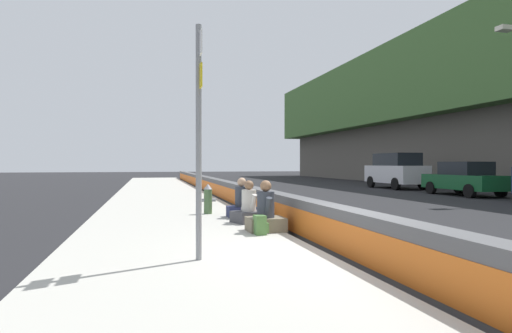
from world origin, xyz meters
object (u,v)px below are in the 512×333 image
(seated_person_foreground, at_px, (266,215))
(seated_person_middle, at_px, (249,209))
(parked_car_fourth, at_px, (396,170))
(backpack, at_px, (260,225))
(parked_car_third, at_px, (464,178))
(fire_hydrant, at_px, (208,198))
(seated_person_rear, at_px, (242,205))
(route_sign_post, at_px, (199,125))

(seated_person_foreground, relative_size, seated_person_middle, 1.05)
(parked_car_fourth, bearing_deg, backpack, 141.03)
(parked_car_third, xyz_separation_m, parked_car_fourth, (6.34, -0.05, 0.32))
(parked_car_third, bearing_deg, seated_person_foreground, 126.55)
(seated_person_foreground, height_order, parked_car_fourth, parked_car_fourth)
(seated_person_foreground, distance_m, seated_person_middle, 1.43)
(parked_car_third, height_order, parked_car_fourth, parked_car_fourth)
(backpack, bearing_deg, parked_car_fourth, -38.97)
(backpack, distance_m, parked_car_fourth, 21.07)
(seated_person_middle, height_order, parked_car_fourth, parked_car_fourth)
(fire_hydrant, bearing_deg, parked_car_fourth, -48.14)
(fire_hydrant, xyz_separation_m, seated_person_middle, (-2.15, -0.74, -0.12))
(seated_person_foreground, distance_m, backpack, 0.50)
(fire_hydrant, distance_m, seated_person_rear, 1.30)
(parked_car_third, distance_m, parked_car_fourth, 6.35)
(route_sign_post, height_order, backpack, route_sign_post)
(seated_person_middle, bearing_deg, backpack, 174.37)
(seated_person_foreground, xyz_separation_m, seated_person_rear, (2.56, -0.01, -0.01))
(route_sign_post, height_order, parked_car_third, route_sign_post)
(fire_hydrant, height_order, parked_car_third, parked_car_third)
(route_sign_post, xyz_separation_m, parked_car_third, (12.12, -14.70, -1.35))
(parked_car_third, bearing_deg, parked_car_fourth, -0.47)
(seated_person_foreground, distance_m, parked_car_third, 16.14)
(route_sign_post, distance_m, parked_car_third, 19.10)
(seated_person_middle, relative_size, backpack, 2.64)
(seated_person_middle, xyz_separation_m, seated_person_rear, (1.13, -0.06, 0.01))
(seated_person_middle, bearing_deg, parked_car_fourth, -41.97)
(fire_hydrant, xyz_separation_m, seated_person_rear, (-1.02, -0.80, -0.11))
(seated_person_foreground, height_order, parked_car_third, parked_car_third)
(fire_hydrant, height_order, seated_person_foreground, seated_person_foreground)
(route_sign_post, bearing_deg, backpack, -35.76)
(seated_person_rear, height_order, parked_car_fourth, parked_car_fourth)
(fire_hydrant, distance_m, seated_person_middle, 2.28)
(backpack, bearing_deg, seated_person_foreground, -28.68)
(route_sign_post, bearing_deg, seated_person_middle, -23.19)
(seated_person_middle, relative_size, seated_person_rear, 0.97)
(seated_person_rear, xyz_separation_m, backpack, (-2.99, 0.24, -0.15))
(fire_hydrant, bearing_deg, parked_car_third, -66.36)
(fire_hydrant, bearing_deg, seated_person_rear, -142.01)
(parked_car_third, bearing_deg, route_sign_post, 129.52)
(parked_car_third, bearing_deg, backpack, 127.25)
(seated_person_foreground, relative_size, parked_car_fourth, 0.23)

